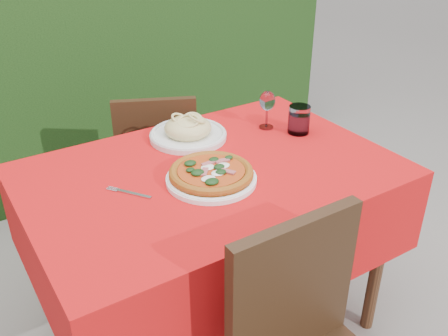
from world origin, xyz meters
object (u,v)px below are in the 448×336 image
chair_far (158,161)px  fork (134,194)px  water_glass (299,121)px  wine_glass (267,102)px  pizza_plate (211,175)px  pasta_plate (188,131)px

chair_far → fork: size_ratio=4.71×
water_glass → wine_glass: 0.14m
wine_glass → fork: wine_glass is taller
pizza_plate → pasta_plate: pasta_plate is taller
pasta_plate → fork: size_ratio=1.73×
pizza_plate → water_glass: 0.51m
pasta_plate → fork: pasta_plate is taller
pasta_plate → pizza_plate: bearing=-106.3°
fork → chair_far: bearing=24.8°
pizza_plate → pasta_plate: bearing=73.7°
pizza_plate → fork: (-0.25, 0.06, -0.02)m
pasta_plate → fork: (-0.35, -0.27, -0.03)m
chair_far → water_glass: water_glass is taller
chair_far → wine_glass: (0.28, -0.47, 0.39)m
pizza_plate → pasta_plate: (0.10, 0.33, 0.00)m
chair_far → pizza_plate: chair_far is taller
chair_far → wine_glass: size_ratio=5.18×
pizza_plate → wine_glass: bearing=31.1°
wine_glass → fork: (-0.66, -0.19, -0.11)m
pizza_plate → wine_glass: (0.41, 0.25, 0.08)m
chair_far → water_glass: bearing=146.1°
chair_far → water_glass: size_ratio=7.28×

